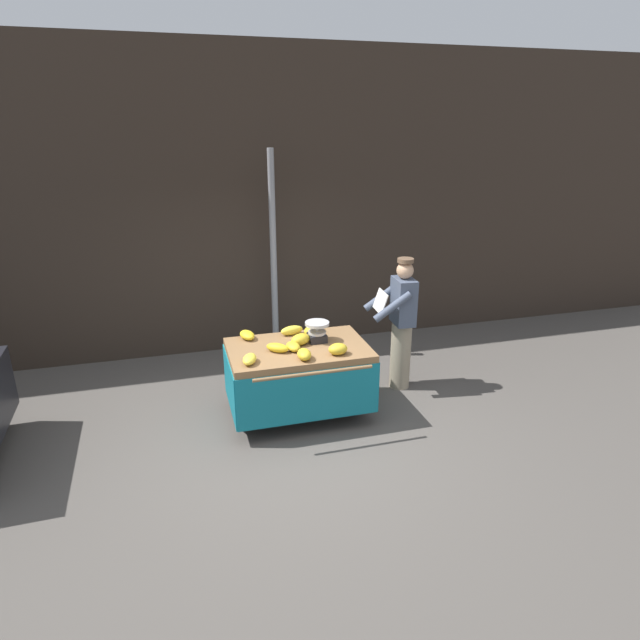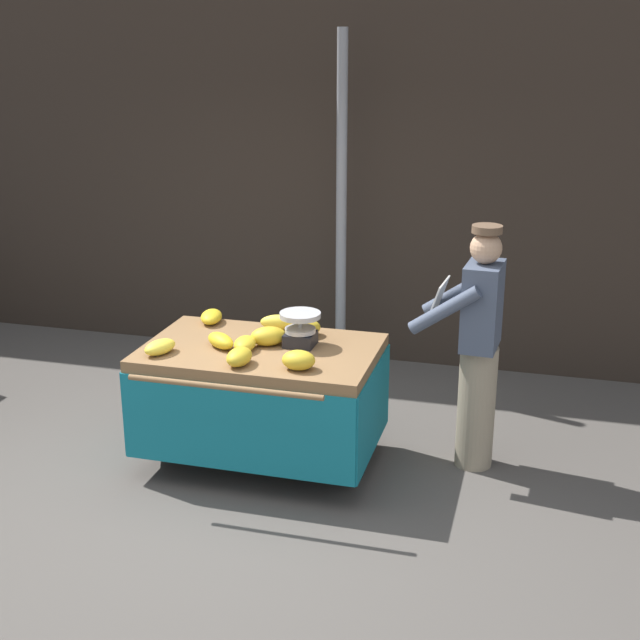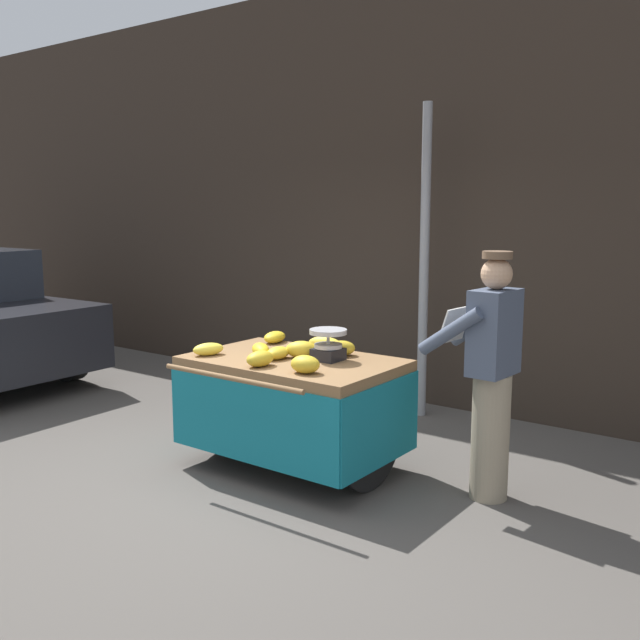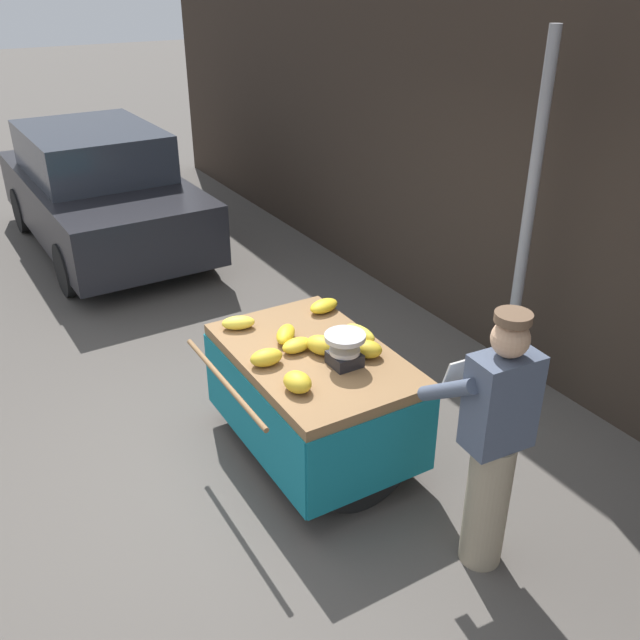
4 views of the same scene
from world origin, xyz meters
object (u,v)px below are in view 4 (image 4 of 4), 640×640
object	(u,v)px
banana_bunch_6	(367,349)
vendor_person	(493,443)
street_pole	(526,230)
weighing_scale	(345,350)
banana_bunch_0	(238,323)
banana_bunch_4	(297,345)
banana_cart	(313,381)
banana_bunch_2	(360,333)
banana_bunch_8	(324,306)
parked_car	(100,190)
banana_bunch_5	(286,334)
banana_bunch_7	(322,345)
banana_bunch_1	(297,382)
banana_bunch_3	(266,357)

from	to	relation	value
banana_bunch_6	vendor_person	size ratio (longest dim) A/B	0.13
street_pole	weighing_scale	bearing A→B (deg)	-85.05
street_pole	banana_bunch_6	xyz separation A→B (m)	(0.14, -1.56, -0.55)
banana_bunch_0	banana_bunch_4	distance (m)	0.56
banana_cart	banana_bunch_2	bearing A→B (deg)	87.59
banana_bunch_8	parked_car	size ratio (longest dim) A/B	0.07
banana_bunch_2	parked_car	bearing A→B (deg)	-173.74
banana_bunch_5	banana_bunch_8	size ratio (longest dim) A/B	1.02
banana_bunch_5	banana_bunch_0	bearing A→B (deg)	-147.33
banana_bunch_4	banana_cart	bearing A→B (deg)	48.69
banana_bunch_4	banana_bunch_7	distance (m)	0.18
street_pole	banana_bunch_2	world-z (taller)	street_pole
banana_bunch_7	banana_bunch_1	bearing A→B (deg)	-49.10
banana_bunch_0	banana_bunch_2	size ratio (longest dim) A/B	0.88
banana_bunch_0	banana_bunch_8	xyz separation A→B (m)	(0.08, 0.70, -0.00)
banana_cart	weighing_scale	size ratio (longest dim) A/B	5.71
weighing_scale	banana_bunch_0	distance (m)	0.94
banana_bunch_8	vendor_person	size ratio (longest dim) A/B	0.15
banana_bunch_0	banana_bunch_5	xyz separation A→B (m)	(0.34, 0.22, 0.00)
banana_bunch_1	banana_bunch_4	bearing A→B (deg)	151.80
banana_bunch_4	banana_bunch_0	bearing A→B (deg)	-157.72
vendor_person	parked_car	bearing A→B (deg)	-175.20
banana_bunch_1	banana_bunch_2	size ratio (longest dim) A/B	0.76
banana_bunch_2	banana_cart	bearing A→B (deg)	-92.41
street_pole	banana_bunch_7	bearing A→B (deg)	-91.89
banana_cart	banana_bunch_4	distance (m)	0.31
parked_car	banana_bunch_8	bearing A→B (deg)	7.17
banana_bunch_8	banana_bunch_1	bearing A→B (deg)	-39.28
banana_bunch_7	banana_bunch_8	xyz separation A→B (m)	(-0.56, 0.35, -0.02)
banana_bunch_1	banana_bunch_5	xyz separation A→B (m)	(-0.62, 0.25, -0.01)
banana_bunch_8	vendor_person	bearing A→B (deg)	-0.82
weighing_scale	banana_bunch_2	bearing A→B (deg)	130.24
banana_bunch_3	banana_bunch_6	bearing A→B (deg)	68.63
banana_bunch_6	vendor_person	distance (m)	1.19
banana_bunch_5	banana_bunch_7	bearing A→B (deg)	24.14
weighing_scale	banana_bunch_4	xyz separation A→B (m)	(-0.33, -0.19, -0.07)
banana_bunch_3	banana_bunch_5	distance (m)	0.36
banana_bunch_6	banana_bunch_4	bearing A→B (deg)	-129.27
banana_bunch_6	banana_bunch_8	xyz separation A→B (m)	(-0.75, 0.10, -0.01)
vendor_person	banana_bunch_1	bearing A→B (deg)	-146.55
banana_bunch_0	banana_bunch_1	bearing A→B (deg)	-1.54
vendor_person	weighing_scale	bearing A→B (deg)	-167.19
weighing_scale	banana_bunch_1	distance (m)	0.45
banana_bunch_2	banana_bunch_3	distance (m)	0.74
banana_bunch_4	vendor_person	bearing A→B (deg)	16.96
banana_bunch_0	banana_bunch_8	distance (m)	0.70
banana_bunch_2	banana_bunch_5	distance (m)	0.54
banana_bunch_3	banana_bunch_5	xyz separation A→B (m)	(-0.24, 0.27, -0.01)
street_pole	banana_bunch_3	world-z (taller)	street_pole
banana_cart	banana_bunch_6	distance (m)	0.48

